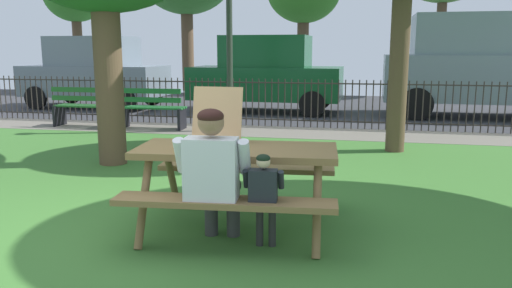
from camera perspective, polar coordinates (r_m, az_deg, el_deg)
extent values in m
cube|color=#3D732F|center=(5.89, -9.24, -5.74)|extent=(28.00, 10.61, 0.02)
cube|color=slate|center=(10.22, -0.07, 1.43)|extent=(28.00, 1.40, 0.01)
cube|color=#38383D|center=(14.67, 3.55, 4.24)|extent=(28.00, 7.71, 0.01)
cube|color=olive|center=(4.56, -2.24, -0.76)|extent=(1.85, 0.89, 0.06)
cube|color=olive|center=(4.06, -3.62, -6.60)|extent=(1.82, 0.41, 0.05)
cube|color=olive|center=(5.20, -1.12, -2.70)|extent=(1.82, 0.41, 0.05)
cylinder|color=olive|center=(4.45, -12.58, -6.43)|extent=(0.10, 0.44, 0.74)
cylinder|color=olive|center=(5.20, -9.50, -3.80)|extent=(0.10, 0.44, 0.74)
cylinder|color=olive|center=(4.19, 6.92, -7.30)|extent=(0.10, 0.44, 0.74)
cylinder|color=olive|center=(4.99, 7.01, -4.37)|extent=(0.10, 0.44, 0.74)
cube|color=tan|center=(4.56, -5.28, -0.32)|extent=(0.49, 0.49, 0.01)
cube|color=silver|center=(4.56, -5.28, -0.24)|extent=(0.45, 0.45, 0.00)
cube|color=tan|center=(4.34, -6.25, -0.54)|extent=(0.48, 0.02, 0.04)
cube|color=tan|center=(4.77, -4.41, 0.53)|extent=(0.48, 0.02, 0.04)
cube|color=tan|center=(4.63, -8.03, 0.14)|extent=(0.02, 0.48, 0.04)
cube|color=tan|center=(4.49, -2.46, -0.10)|extent=(0.02, 0.48, 0.04)
cube|color=tan|center=(4.75, -4.40, 3.61)|extent=(0.48, 0.12, 0.47)
cylinder|color=#383838|center=(4.56, -5.09, -7.57)|extent=(0.12, 0.12, 0.44)
cylinder|color=#383838|center=(4.29, -5.75, -5.26)|extent=(0.18, 0.43, 0.15)
cylinder|color=#383838|center=(4.52, -2.59, -7.69)|extent=(0.12, 0.12, 0.44)
cylinder|color=#383838|center=(4.25, -3.11, -5.37)|extent=(0.18, 0.43, 0.15)
cube|color=silver|center=(4.01, -5.09, -2.98)|extent=(0.44, 0.25, 0.52)
cylinder|color=silver|center=(4.10, -8.52, -1.27)|extent=(0.11, 0.21, 0.31)
cylinder|color=silver|center=(3.99, -1.31, -1.48)|extent=(0.11, 0.21, 0.31)
sphere|color=#8C6647|center=(3.96, -5.12, 2.45)|extent=(0.21, 0.21, 0.21)
ellipsoid|color=black|center=(3.94, -5.16, 3.14)|extent=(0.21, 0.20, 0.12)
cylinder|color=#2A2A2A|center=(4.30, 0.42, -8.66)|extent=(0.06, 0.06, 0.44)
cylinder|color=#2A2A2A|center=(4.12, 0.23, -6.07)|extent=(0.10, 0.23, 0.08)
cylinder|color=#2A2A2A|center=(4.29, 1.85, -8.71)|extent=(0.06, 0.06, 0.44)
cylinder|color=#2A2A2A|center=(4.11, 1.72, -6.13)|extent=(0.10, 0.23, 0.08)
cube|color=#1E2328|center=(3.97, 0.80, -4.87)|extent=(0.23, 0.13, 0.28)
cylinder|color=#1E2328|center=(4.00, -1.13, -3.93)|extent=(0.06, 0.11, 0.17)
cylinder|color=#1E2328|center=(3.97, 2.84, -4.06)|extent=(0.06, 0.11, 0.17)
sphere|color=beige|center=(3.93, 0.83, -1.98)|extent=(0.11, 0.11, 0.11)
ellipsoid|color=black|center=(3.92, 0.82, -1.62)|extent=(0.11, 0.11, 0.06)
cylinder|color=#2D2823|center=(10.80, 0.69, 6.96)|extent=(20.78, 0.03, 0.03)
cylinder|color=#2D2823|center=(10.88, 0.68, 2.83)|extent=(20.78, 0.03, 0.03)
cylinder|color=#2D2823|center=(13.58, -26.93, 4.77)|extent=(0.02, 0.02, 1.02)
cylinder|color=#2D2823|center=(13.49, -26.46, 4.77)|extent=(0.02, 0.02, 1.02)
cylinder|color=#2D2823|center=(13.40, -25.99, 4.78)|extent=(0.02, 0.02, 1.02)
cylinder|color=#2D2823|center=(13.32, -25.51, 4.79)|extent=(0.02, 0.02, 1.02)
cylinder|color=#2D2823|center=(13.23, -25.02, 4.80)|extent=(0.02, 0.02, 1.02)
cylinder|color=#2D2823|center=(13.15, -24.53, 4.80)|extent=(0.02, 0.02, 1.02)
cylinder|color=#2D2823|center=(13.07, -24.03, 4.81)|extent=(0.02, 0.02, 1.02)
cylinder|color=#2D2823|center=(12.99, -23.52, 4.82)|extent=(0.02, 0.02, 1.02)
cylinder|color=#2D2823|center=(12.91, -23.01, 4.82)|extent=(0.02, 0.02, 1.02)
cylinder|color=#2D2823|center=(12.83, -22.49, 4.83)|extent=(0.02, 0.02, 1.02)
cylinder|color=#2D2823|center=(12.75, -21.97, 4.84)|extent=(0.02, 0.02, 1.02)
cylinder|color=#2D2823|center=(12.67, -21.43, 4.84)|extent=(0.02, 0.02, 1.02)
cylinder|color=#2D2823|center=(12.60, -20.90, 4.85)|extent=(0.02, 0.02, 1.02)
cylinder|color=#2D2823|center=(12.52, -20.35, 4.85)|extent=(0.02, 0.02, 1.02)
cylinder|color=#2D2823|center=(12.45, -19.80, 4.86)|extent=(0.02, 0.02, 1.02)
cylinder|color=#2D2823|center=(12.38, -19.24, 4.86)|extent=(0.02, 0.02, 1.02)
cylinder|color=#2D2823|center=(12.31, -18.68, 4.86)|extent=(0.02, 0.02, 1.02)
cylinder|color=#2D2823|center=(12.24, -18.11, 4.87)|extent=(0.02, 0.02, 1.02)
cylinder|color=#2D2823|center=(12.17, -17.53, 4.87)|extent=(0.02, 0.02, 1.02)
cylinder|color=#2D2823|center=(12.10, -16.95, 4.87)|extent=(0.02, 0.02, 1.02)
cylinder|color=#2D2823|center=(12.03, -16.36, 4.87)|extent=(0.02, 0.02, 1.02)
cylinder|color=#2D2823|center=(11.97, -15.76, 4.87)|extent=(0.02, 0.02, 1.02)
cylinder|color=#2D2823|center=(11.90, -15.16, 4.87)|extent=(0.02, 0.02, 1.02)
cylinder|color=#2D2823|center=(11.84, -14.55, 4.87)|extent=(0.02, 0.02, 1.02)
cylinder|color=#2D2823|center=(11.78, -13.94, 4.87)|extent=(0.02, 0.02, 1.02)
cylinder|color=#2D2823|center=(11.72, -13.32, 4.87)|extent=(0.02, 0.02, 1.02)
cylinder|color=#2D2823|center=(11.66, -12.69, 4.87)|extent=(0.02, 0.02, 1.02)
cylinder|color=#2D2823|center=(11.61, -12.05, 4.87)|extent=(0.02, 0.02, 1.02)
cylinder|color=#2D2823|center=(11.55, -11.41, 4.87)|extent=(0.02, 0.02, 1.02)
cylinder|color=#2D2823|center=(11.50, -10.77, 4.86)|extent=(0.02, 0.02, 1.02)
cylinder|color=#2D2823|center=(11.44, -10.11, 4.86)|extent=(0.02, 0.02, 1.02)
cylinder|color=#2D2823|center=(11.39, -9.45, 4.85)|extent=(0.02, 0.02, 1.02)
cylinder|color=#2D2823|center=(11.34, -8.79, 4.85)|extent=(0.02, 0.02, 1.02)
cylinder|color=#2D2823|center=(11.30, -8.12, 4.84)|extent=(0.02, 0.02, 1.02)
cylinder|color=#2D2823|center=(11.25, -7.44, 4.84)|extent=(0.02, 0.02, 1.02)
cylinder|color=#2D2823|center=(11.20, -6.76, 4.83)|extent=(0.02, 0.02, 1.02)
cylinder|color=#2D2823|center=(11.16, -6.08, 4.82)|extent=(0.02, 0.02, 1.02)
cylinder|color=#2D2823|center=(11.12, -5.39, 4.81)|extent=(0.02, 0.02, 1.02)
cylinder|color=#2D2823|center=(11.08, -4.69, 4.80)|extent=(0.02, 0.02, 1.02)
cylinder|color=#2D2823|center=(11.04, -3.99, 4.79)|extent=(0.02, 0.02, 1.02)
cylinder|color=#2D2823|center=(11.00, -3.28, 4.78)|extent=(0.02, 0.02, 1.02)
cylinder|color=#2D2823|center=(10.97, -2.57, 4.77)|extent=(0.02, 0.02, 1.02)
cylinder|color=#2D2823|center=(10.94, -1.85, 4.75)|extent=(0.02, 0.02, 1.02)
cylinder|color=#2D2823|center=(10.90, -1.13, 4.74)|extent=(0.02, 0.02, 1.02)
cylinder|color=#2D2823|center=(10.87, -0.41, 4.72)|extent=(0.02, 0.02, 1.02)
cylinder|color=#2D2823|center=(10.85, 0.32, 4.71)|extent=(0.02, 0.02, 1.02)
cylinder|color=#2D2823|center=(10.82, 1.05, 4.69)|extent=(0.02, 0.02, 1.02)
cylinder|color=#2D2823|center=(10.79, 1.79, 4.68)|extent=(0.02, 0.02, 1.02)
cylinder|color=#2D2823|center=(10.77, 2.52, 4.66)|extent=(0.02, 0.02, 1.02)
cylinder|color=#2D2823|center=(10.75, 3.26, 4.64)|extent=(0.02, 0.02, 1.02)
cylinder|color=#2D2823|center=(10.73, 4.01, 4.62)|extent=(0.02, 0.02, 1.02)
cylinder|color=#2D2823|center=(10.71, 4.75, 4.60)|extent=(0.02, 0.02, 1.02)
cylinder|color=#2D2823|center=(10.70, 5.50, 4.58)|extent=(0.02, 0.02, 1.02)
cylinder|color=#2D2823|center=(10.68, 6.25, 4.55)|extent=(0.02, 0.02, 1.02)
cylinder|color=#2D2823|center=(10.67, 7.01, 4.53)|extent=(0.02, 0.02, 1.02)
cylinder|color=#2D2823|center=(10.66, 7.76, 4.51)|extent=(0.02, 0.02, 1.02)
cylinder|color=#2D2823|center=(10.65, 8.52, 4.48)|extent=(0.02, 0.02, 1.02)
cylinder|color=#2D2823|center=(10.65, 9.27, 4.46)|extent=(0.02, 0.02, 1.02)
cylinder|color=#2D2823|center=(10.64, 10.03, 4.43)|extent=(0.02, 0.02, 1.02)
cylinder|color=#2D2823|center=(10.64, 10.79, 4.40)|extent=(0.02, 0.02, 1.02)
cylinder|color=#2D2823|center=(10.64, 11.54, 4.37)|extent=(0.02, 0.02, 1.02)
cylinder|color=#2D2823|center=(10.64, 12.30, 4.35)|extent=(0.02, 0.02, 1.02)
cylinder|color=#2D2823|center=(10.64, 13.06, 4.32)|extent=(0.02, 0.02, 1.02)
cylinder|color=#2D2823|center=(10.64, 13.82, 4.29)|extent=(0.02, 0.02, 1.02)
cylinder|color=#2D2823|center=(10.65, 14.57, 4.25)|extent=(0.02, 0.02, 1.02)
cylinder|color=#2D2823|center=(10.66, 15.33, 4.22)|extent=(0.02, 0.02, 1.02)
cylinder|color=#2D2823|center=(10.67, 16.08, 4.19)|extent=(0.02, 0.02, 1.02)
cylinder|color=#2D2823|center=(10.68, 16.83, 4.16)|extent=(0.02, 0.02, 1.02)
cylinder|color=#2D2823|center=(10.69, 17.58, 4.12)|extent=(0.02, 0.02, 1.02)
cylinder|color=#2D2823|center=(10.71, 18.33, 4.09)|extent=(0.02, 0.02, 1.02)
cylinder|color=#2D2823|center=(10.73, 19.08, 4.05)|extent=(0.02, 0.02, 1.02)
cylinder|color=#2D2823|center=(10.75, 19.82, 4.02)|extent=(0.02, 0.02, 1.02)
cylinder|color=#2D2823|center=(10.77, 20.56, 3.98)|extent=(0.02, 0.02, 1.02)
cylinder|color=#2D2823|center=(10.79, 21.30, 3.95)|extent=(0.02, 0.02, 1.02)
cylinder|color=#2D2823|center=(10.81, 22.03, 3.91)|extent=(0.02, 0.02, 1.02)
cylinder|color=#2D2823|center=(10.84, 22.76, 3.87)|extent=(0.02, 0.02, 1.02)
cylinder|color=#2D2823|center=(10.87, 23.49, 3.83)|extent=(0.02, 0.02, 1.02)
cylinder|color=#2D2823|center=(10.90, 24.21, 3.80)|extent=(0.02, 0.02, 1.02)
cylinder|color=#2D2823|center=(10.93, 24.93, 3.76)|extent=(0.02, 0.02, 1.02)
cylinder|color=#2D2823|center=(10.96, 25.65, 3.72)|extent=(0.02, 0.02, 1.02)
cylinder|color=#2D2823|center=(11.00, 26.36, 3.68)|extent=(0.02, 0.02, 1.02)
cube|color=#255F28|center=(11.48, -17.73, 4.19)|extent=(1.60, 0.14, 0.04)
cube|color=#255F28|center=(11.36, -18.08, 4.10)|extent=(1.60, 0.14, 0.04)
cube|color=#255F28|center=(11.24, -18.45, 4.02)|extent=(1.60, 0.14, 0.04)
cube|color=#255F28|center=(11.17, -18.66, 4.90)|extent=(1.60, 0.09, 0.11)
cube|color=#255F28|center=(11.16, -18.72, 5.82)|extent=(1.60, 0.09, 0.11)
cube|color=black|center=(10.97, -14.74, 2.91)|extent=(0.06, 0.44, 0.44)
cube|color=black|center=(11.75, -21.33, 3.02)|extent=(0.06, 0.44, 0.44)
cube|color=#1E662C|center=(10.92, -11.88, 4.15)|extent=(1.60, 0.14, 0.04)
cube|color=#1E662C|center=(10.79, -12.16, 4.07)|extent=(1.60, 0.14, 0.04)
cube|color=#1E662C|center=(10.66, -12.44, 3.98)|extent=(1.60, 0.14, 0.04)
cube|color=#1E662C|center=(10.59, -12.61, 4.91)|extent=(1.60, 0.09, 0.11)
cube|color=#1E662C|center=(10.57, -12.65, 5.88)|extent=(1.60, 0.09, 0.11)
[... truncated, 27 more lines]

